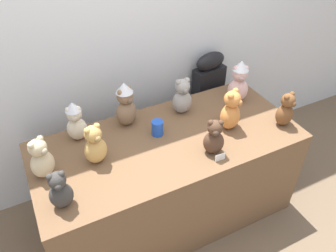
# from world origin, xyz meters

# --- Properties ---
(ground_plane) EXTENTS (10.00, 10.00, 0.00)m
(ground_plane) POSITION_xyz_m (0.00, 0.00, 0.00)
(ground_plane) COLOR brown
(wall_back) EXTENTS (7.00, 0.08, 2.60)m
(wall_back) POSITION_xyz_m (0.00, 0.91, 1.30)
(wall_back) COLOR silver
(wall_back) RESTS_ON ground_plane
(display_table) EXTENTS (1.83, 0.82, 0.78)m
(display_table) POSITION_xyz_m (0.00, 0.25, 0.39)
(display_table) COLOR brown
(display_table) RESTS_ON ground_plane
(instrument_case) EXTENTS (0.29, 0.15, 1.03)m
(instrument_case) POSITION_xyz_m (0.66, 0.79, 0.52)
(instrument_case) COLOR black
(instrument_case) RESTS_ON ground_plane
(teddy_bear_sand) EXTENTS (0.19, 0.18, 0.28)m
(teddy_bear_sand) POSITION_xyz_m (-0.80, 0.29, 0.91)
(teddy_bear_sand) COLOR #CCB78E
(teddy_bear_sand) RESTS_ON display_table
(teddy_bear_blush) EXTENTS (0.20, 0.18, 0.35)m
(teddy_bear_blush) POSITION_xyz_m (0.69, 0.43, 0.94)
(teddy_bear_blush) COLOR beige
(teddy_bear_blush) RESTS_ON display_table
(teddy_bear_honey) EXTENTS (0.17, 0.16, 0.28)m
(teddy_bear_honey) POSITION_xyz_m (-0.49, 0.27, 0.91)
(teddy_bear_honey) COLOR tan
(teddy_bear_honey) RESTS_ON display_table
(teddy_bear_cocoa) EXTENTS (0.17, 0.16, 0.26)m
(teddy_bear_cocoa) POSITION_xyz_m (0.21, 0.01, 0.90)
(teddy_bear_cocoa) COLOR #4C3323
(teddy_bear_cocoa) RESTS_ON display_table
(teddy_bear_mocha) EXTENTS (0.19, 0.18, 0.34)m
(teddy_bear_mocha) POSITION_xyz_m (-0.18, 0.54, 0.94)
(teddy_bear_mocha) COLOR #7F6047
(teddy_bear_mocha) RESTS_ON display_table
(teddy_bear_ginger) EXTENTS (0.20, 0.19, 0.31)m
(teddy_bear_ginger) POSITION_xyz_m (0.45, 0.18, 0.92)
(teddy_bear_ginger) COLOR #D17F3D
(teddy_bear_ginger) RESTS_ON display_table
(teddy_bear_charcoal) EXTENTS (0.14, 0.12, 0.25)m
(teddy_bear_charcoal) POSITION_xyz_m (-0.76, 0.02, 0.89)
(teddy_bear_charcoal) COLOR #383533
(teddy_bear_charcoal) RESTS_ON display_table
(teddy_bear_cream) EXTENTS (0.16, 0.15, 0.30)m
(teddy_bear_cream) POSITION_xyz_m (-0.54, 0.54, 0.92)
(teddy_bear_cream) COLOR beige
(teddy_bear_cream) RESTS_ON display_table
(teddy_bear_ash) EXTENTS (0.15, 0.14, 0.29)m
(teddy_bear_ash) POSITION_xyz_m (0.24, 0.49, 0.91)
(teddy_bear_ash) COLOR gray
(teddy_bear_ash) RESTS_ON display_table
(teddy_bear_chestnut) EXTENTS (0.16, 0.14, 0.26)m
(teddy_bear_chestnut) POSITION_xyz_m (0.81, 0.04, 0.90)
(teddy_bear_chestnut) COLOR brown
(teddy_bear_chestnut) RESTS_ON display_table
(party_cup_blue) EXTENTS (0.08, 0.08, 0.11)m
(party_cup_blue) POSITION_xyz_m (-0.04, 0.34, 0.83)
(party_cup_blue) COLOR blue
(party_cup_blue) RESTS_ON display_table
(name_card_front_left) EXTENTS (0.07, 0.01, 0.05)m
(name_card_front_left) POSITION_xyz_m (0.21, -0.07, 0.80)
(name_card_front_left) COLOR white
(name_card_front_left) RESTS_ON display_table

